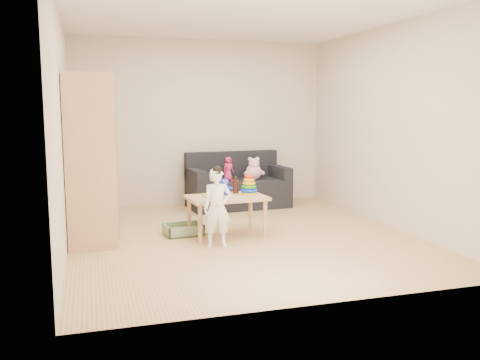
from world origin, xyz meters
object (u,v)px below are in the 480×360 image
object	(u,v)px
sofa	(238,193)
toddler	(217,209)
play_table	(227,216)
wardrobe	(90,159)

from	to	relation	value
sofa	toddler	xyz separation A→B (m)	(-0.87, -2.15, 0.21)
sofa	play_table	world-z (taller)	play_table
play_table	toddler	bearing A→B (deg)	-117.14
play_table	sofa	bearing A→B (deg)	69.28
wardrobe	toddler	xyz separation A→B (m)	(1.33, -0.71, -0.52)
wardrobe	sofa	bearing A→B (deg)	33.21
wardrobe	sofa	size ratio (longest dim) A/B	1.25
toddler	wardrobe	bearing A→B (deg)	160.03
sofa	play_table	bearing A→B (deg)	-114.67
sofa	toddler	world-z (taller)	toddler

